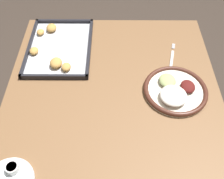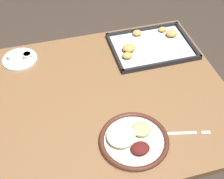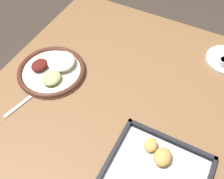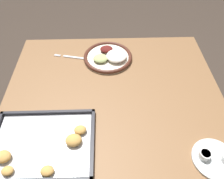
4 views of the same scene
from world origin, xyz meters
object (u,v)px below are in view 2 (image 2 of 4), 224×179
dinner_plate (133,139)px  fork (181,133)px  baking_tray (150,46)px  saucer_plate (20,58)px

dinner_plate → fork: bearing=-4.4°
dinner_plate → baking_tray: dinner_plate is taller
saucer_plate → baking_tray: 0.64m
baking_tray → saucer_plate: bearing=173.5°
dinner_plate → fork: dinner_plate is taller
dinner_plate → saucer_plate: bearing=122.5°
saucer_plate → baking_tray: size_ratio=0.41×
saucer_plate → baking_tray: (0.64, -0.07, -0.00)m
baking_tray → fork: bearing=-97.6°
dinner_plate → fork: (0.19, -0.01, -0.01)m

